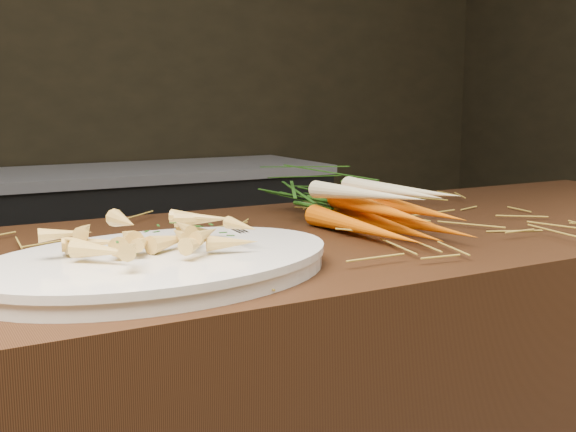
% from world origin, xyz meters
% --- Properties ---
extents(back_counter, '(1.82, 0.62, 0.84)m').
position_xyz_m(back_counter, '(0.30, 2.18, 0.42)').
color(back_counter, black).
rests_on(back_counter, ground).
extents(straw_bedding, '(1.40, 0.60, 0.02)m').
position_xyz_m(straw_bedding, '(0.00, 0.30, 0.91)').
color(straw_bedding, olive).
rests_on(straw_bedding, main_counter).
extents(root_veg_bunch, '(0.20, 0.57, 0.10)m').
position_xyz_m(root_veg_bunch, '(0.24, 0.38, 0.95)').
color(root_veg_bunch, orange).
rests_on(root_veg_bunch, main_counter).
extents(serving_platter, '(0.54, 0.40, 0.03)m').
position_xyz_m(serving_platter, '(-0.20, 0.14, 0.91)').
color(serving_platter, white).
rests_on(serving_platter, main_counter).
extents(roasted_veg_heap, '(0.27, 0.21, 0.05)m').
position_xyz_m(roasted_veg_heap, '(-0.20, 0.14, 0.95)').
color(roasted_veg_heap, '#BF8C3B').
rests_on(roasted_veg_heap, serving_platter).
extents(serving_fork, '(0.03, 0.19, 0.00)m').
position_xyz_m(serving_fork, '(-0.02, 0.15, 0.93)').
color(serving_fork, silver).
rests_on(serving_fork, serving_platter).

